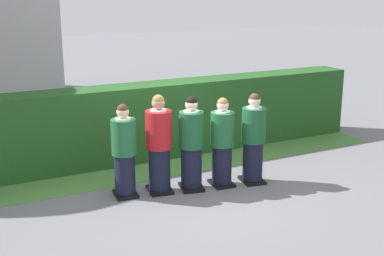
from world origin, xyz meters
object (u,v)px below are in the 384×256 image
Objects in this scene: student_in_red_blazer at (159,146)px; student_front_row_2 at (191,146)px; student_front_row_0 at (124,153)px; student_front_row_3 at (222,144)px; student_front_row_4 at (253,141)px.

student_front_row_2 is at bearing -14.54° from student_in_red_blazer.
student_front_row_3 is (1.63, -0.31, 0.00)m from student_front_row_0.
student_front_row_4 reaches higher than student_front_row_3.
student_front_row_0 is 0.58m from student_in_red_blazer.
student_front_row_4 is (1.61, -0.33, -0.03)m from student_in_red_blazer.
student_in_red_blazer is at bearing 168.26° from student_front_row_4.
student_front_row_3 is at bearing -8.94° from student_front_row_2.
student_front_row_4 reaches higher than student_front_row_0.
student_front_row_0 is at bearing 168.93° from student_front_row_4.
student_in_red_blazer is at bearing 165.46° from student_front_row_2.
student_front_row_2 is at bearing 171.06° from student_front_row_3.
student_front_row_0 is at bearing 170.83° from student_in_red_blazer.
student_in_red_blazer is 1.08m from student_front_row_3.
student_in_red_blazer reaches higher than student_front_row_4.
student_front_row_2 reaches higher than student_front_row_0.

